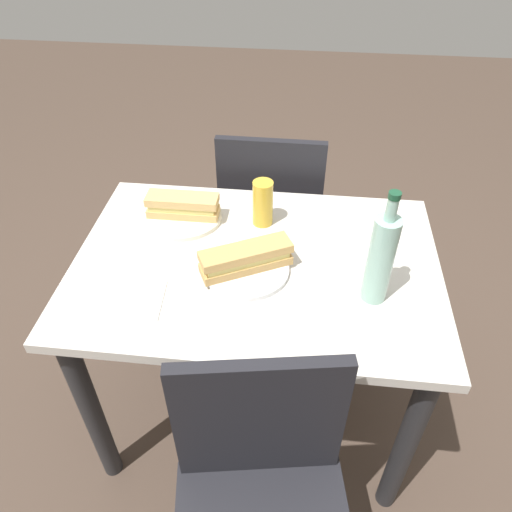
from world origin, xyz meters
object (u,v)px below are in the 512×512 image
knife_near (184,204)px  knife_far (236,256)px  chair_near (262,500)px  plate_far (246,269)px  dining_table (256,293)px  baguette_sandwich_far (246,258)px  baguette_sandwich_near (183,205)px  water_bottle (381,258)px  beer_glass (264,203)px  plate_near (184,216)px  chair_far (271,212)px

knife_near → knife_far: size_ratio=1.16×
chair_near → plate_far: 0.57m
dining_table → baguette_sandwich_far: (-0.02, -0.04, 0.18)m
baguette_sandwich_near → water_bottle: 0.64m
beer_glass → baguette_sandwich_far: bearing=-96.4°
baguette_sandwich_near → baguette_sandwich_far: size_ratio=0.86×
plate_near → beer_glass: beer_glass is taller
dining_table → baguette_sandwich_near: size_ratio=4.69×
chair_near → baguette_sandwich_far: (-0.10, 0.51, 0.28)m
baguette_sandwich_far → water_bottle: 0.36m
knife_far → water_bottle: 0.40m
baguette_sandwich_near → baguette_sandwich_far: bearing=-44.6°
knife_near → plate_far: knife_near is taller
baguette_sandwich_near → dining_table: bearing=-35.7°
dining_table → plate_near: (-0.25, 0.18, 0.14)m
dining_table → water_bottle: 0.42m
dining_table → beer_glass: 0.27m
knife_far → water_bottle: size_ratio=0.47×
knife_near → dining_table: bearing=-41.5°
plate_far → baguette_sandwich_far: (-0.00, -0.00, 0.04)m
dining_table → plate_far: size_ratio=4.34×
chair_near → baguette_sandwich_far: 0.59m
plate_near → chair_near: bearing=-66.3°
plate_near → knife_near: bearing=102.4°
chair_near → water_bottle: 0.63m
chair_far → plate_near: bearing=-123.2°
knife_far → beer_glass: bearing=72.5°
knife_near → baguette_sandwich_far: baguette_sandwich_far is taller
knife_near → water_bottle: (0.58, -0.33, 0.11)m
plate_near → plate_far: size_ratio=1.00×
chair_near → water_bottle: (0.24, 0.45, 0.36)m
beer_glass → chair_far: bearing=90.5°
beer_glass → baguette_sandwich_near: bearing=-178.6°
knife_far → water_bottle: (0.37, -0.10, 0.11)m
dining_table → water_bottle: bearing=-17.8°
baguette_sandwich_near → baguette_sandwich_far: (0.22, -0.22, 0.00)m
baguette_sandwich_near → knife_far: (0.19, -0.18, -0.03)m
dining_table → beer_glass: beer_glass is taller
dining_table → plate_far: (-0.02, -0.04, 0.14)m
chair_near → plate_near: size_ratio=3.64×
chair_near → plate_near: (-0.32, 0.73, 0.23)m
chair_far → chair_near: bearing=-86.1°
chair_far → chair_near: same height
chair_near → plate_near: 0.83m
chair_near → knife_far: (-0.13, 0.55, 0.24)m
plate_far → beer_glass: (0.03, 0.23, 0.07)m
baguette_sandwich_near → plate_near: bearing=0.0°
plate_near → water_bottle: water_bottle is taller
baguette_sandwich_far → knife_far: size_ratio=1.67×
plate_near → chair_far: bearing=56.8°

